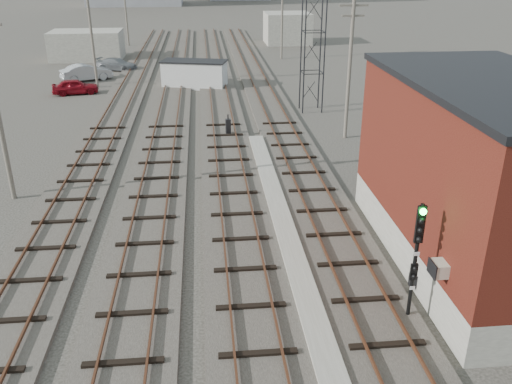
{
  "coord_description": "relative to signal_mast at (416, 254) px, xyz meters",
  "views": [
    {
      "loc": [
        -2.85,
        -5.88,
        11.25
      ],
      "look_at": [
        -0.81,
        14.59,
        2.2
      ],
      "focal_mm": 38.0,
      "sensor_mm": 36.0,
      "label": 1
    }
  ],
  "objects": [
    {
      "name": "utility_pole_right_b",
      "position": [
        2.8,
        49.53,
        2.26
      ],
      "size": [
        1.8,
        0.24,
        9.0
      ],
      "color": "#595147",
      "rests_on": "ground"
    },
    {
      "name": "lattice_tower",
      "position": [
        1.8,
        26.53,
        4.96
      ],
      "size": [
        1.6,
        1.6,
        15.0
      ],
      "color": "black",
      "rests_on": "ground"
    },
    {
      "name": "signal_mast",
      "position": [
        0.0,
        0.0,
        0.0
      ],
      "size": [
        0.4,
        0.42,
        4.27
      ],
      "color": "gray",
      "rests_on": "ground"
    },
    {
      "name": "car_grey",
      "position": [
        -15.48,
        44.38,
        -1.91
      ],
      "size": [
        4.68,
        2.99,
        1.26
      ],
      "primitive_type": "imported",
      "rotation": [
        0.0,
        0.0,
        1.27
      ],
      "color": "slate",
      "rests_on": "ground"
    },
    {
      "name": "car_red",
      "position": [
        -17.63,
        33.93,
        -1.88
      ],
      "size": [
        4.13,
        2.3,
        1.33
      ],
      "primitive_type": "imported",
      "rotation": [
        0.0,
        0.0,
        1.77
      ],
      "color": "maroon",
      "rests_on": "ground"
    },
    {
      "name": "utility_pole_left_c",
      "position": [
        -16.2,
        61.53,
        2.26
      ],
      "size": [
        1.8,
        0.24,
        9.0
      ],
      "color": "#595147",
      "rests_on": "ground"
    },
    {
      "name": "site_trailer",
      "position": [
        -7.23,
        35.49,
        -1.3
      ],
      "size": [
        6.27,
        3.92,
        2.45
      ],
      "rotation": [
        0.0,
        0.0,
        -0.25
      ],
      "color": "silver",
      "rests_on": "ground"
    },
    {
      "name": "platform_curb",
      "position": [
        -3.2,
        5.53,
        -2.41
      ],
      "size": [
        0.9,
        28.0,
        0.26
      ],
      "primitive_type": "cube",
      "color": "gray",
      "rests_on": "ground"
    },
    {
      "name": "ground",
      "position": [
        -3.7,
        51.53,
        -2.54
      ],
      "size": [
        320.0,
        320.0,
        0.0
      ],
      "primitive_type": "plane",
      "color": "#282621",
      "rests_on": "ground"
    },
    {
      "name": "track_mid_right",
      "position": [
        -5.2,
        30.53,
        -2.44
      ],
      "size": [
        3.2,
        90.0,
        0.39
      ],
      "color": "#332D28",
      "rests_on": "ground"
    },
    {
      "name": "utility_pole_right_a",
      "position": [
        2.8,
        19.53,
        2.26
      ],
      "size": [
        1.8,
        0.24,
        9.0
      ],
      "color": "#595147",
      "rests_on": "ground"
    },
    {
      "name": "car_silver",
      "position": [
        -17.68,
        39.48,
        -1.75
      ],
      "size": [
        5.02,
        3.64,
        1.58
      ],
      "primitive_type": "imported",
      "rotation": [
        0.0,
        0.0,
        2.04
      ],
      "color": "#9C9FA3",
      "rests_on": "ground"
    },
    {
      "name": "track_left",
      "position": [
        -13.2,
        30.53,
        -2.44
      ],
      "size": [
        3.2,
        90.0,
        0.39
      ],
      "color": "#332D28",
      "rests_on": "ground"
    },
    {
      "name": "utility_pole_left_b",
      "position": [
        -16.2,
        36.53,
        2.26
      ],
      "size": [
        1.8,
        0.24,
        9.0
      ],
      "color": "#595147",
      "rests_on": "ground"
    },
    {
      "name": "shed_right",
      "position": [
        5.3,
        61.53,
        -0.54
      ],
      "size": [
        6.0,
        6.0,
        4.0
      ],
      "primitive_type": "cube",
      "color": "gray",
      "rests_on": "ground"
    },
    {
      "name": "brick_building",
      "position": [
        3.8,
        3.52,
        1.09
      ],
      "size": [
        6.54,
        12.2,
        7.22
      ],
      "color": "gray",
      "rests_on": "ground"
    },
    {
      "name": "switch_stand",
      "position": [
        -4.95,
        20.6,
        -1.88
      ],
      "size": [
        0.36,
        0.36,
        1.4
      ],
      "rotation": [
        0.0,
        0.0,
        0.11
      ],
      "color": "black",
      "rests_on": "ground"
    },
    {
      "name": "shed_left",
      "position": [
        -19.7,
        51.53,
        -0.94
      ],
      "size": [
        8.0,
        5.0,
        3.2
      ],
      "primitive_type": "cube",
      "color": "gray",
      "rests_on": "ground"
    },
    {
      "name": "track_right",
      "position": [
        -1.2,
        30.53,
        -2.44
      ],
      "size": [
        3.2,
        90.0,
        0.39
      ],
      "color": "#332D28",
      "rests_on": "ground"
    },
    {
      "name": "track_mid_left",
      "position": [
        -9.2,
        30.53,
        -2.44
      ],
      "size": [
        3.2,
        90.0,
        0.39
      ],
      "color": "#332D28",
      "rests_on": "ground"
    }
  ]
}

